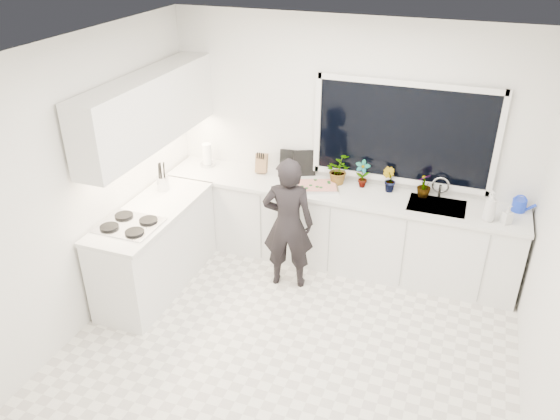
% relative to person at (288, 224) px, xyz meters
% --- Properties ---
extents(floor, '(4.00, 3.50, 0.02)m').
position_rel_person_xyz_m(floor, '(0.37, -0.86, -0.75)').
color(floor, beige).
rests_on(floor, ground).
extents(wall_back, '(4.00, 0.02, 2.70)m').
position_rel_person_xyz_m(wall_back, '(0.37, 0.90, 0.61)').
color(wall_back, white).
rests_on(wall_back, ground).
extents(wall_left, '(0.02, 3.50, 2.70)m').
position_rel_person_xyz_m(wall_left, '(-1.64, -0.86, 0.61)').
color(wall_left, white).
rests_on(wall_left, ground).
extents(wall_right, '(0.02, 3.50, 2.70)m').
position_rel_person_xyz_m(wall_right, '(2.38, -0.86, 0.61)').
color(wall_right, white).
rests_on(wall_right, ground).
extents(ceiling, '(4.00, 3.50, 0.02)m').
position_rel_person_xyz_m(ceiling, '(0.37, -0.86, 1.97)').
color(ceiling, white).
rests_on(ceiling, wall_back).
extents(window, '(1.80, 0.02, 1.00)m').
position_rel_person_xyz_m(window, '(0.97, 0.86, 0.81)').
color(window, black).
rests_on(window, wall_back).
extents(base_cabinets_back, '(3.92, 0.58, 0.88)m').
position_rel_person_xyz_m(base_cabinets_back, '(0.37, 0.59, -0.30)').
color(base_cabinets_back, white).
rests_on(base_cabinets_back, floor).
extents(base_cabinets_left, '(0.58, 1.60, 0.88)m').
position_rel_person_xyz_m(base_cabinets_left, '(-1.30, -0.51, -0.30)').
color(base_cabinets_left, white).
rests_on(base_cabinets_left, floor).
extents(countertop_back, '(3.94, 0.62, 0.04)m').
position_rel_person_xyz_m(countertop_back, '(0.37, 0.58, 0.16)').
color(countertop_back, silver).
rests_on(countertop_back, base_cabinets_back).
extents(countertop_left, '(0.62, 1.60, 0.04)m').
position_rel_person_xyz_m(countertop_left, '(-1.30, -0.51, 0.16)').
color(countertop_left, silver).
rests_on(countertop_left, base_cabinets_left).
extents(upper_cabinets, '(0.34, 2.10, 0.70)m').
position_rel_person_xyz_m(upper_cabinets, '(-1.42, -0.16, 1.11)').
color(upper_cabinets, white).
rests_on(upper_cabinets, wall_left).
extents(sink, '(0.58, 0.42, 0.14)m').
position_rel_person_xyz_m(sink, '(1.42, 0.59, 0.13)').
color(sink, silver).
rests_on(sink, countertop_back).
extents(faucet, '(0.03, 0.03, 0.22)m').
position_rel_person_xyz_m(faucet, '(1.42, 0.79, 0.29)').
color(faucet, silver).
rests_on(faucet, countertop_back).
extents(stovetop, '(0.56, 0.48, 0.03)m').
position_rel_person_xyz_m(stovetop, '(-1.32, -0.86, 0.20)').
color(stovetop, black).
rests_on(stovetop, countertop_left).
extents(person, '(0.59, 0.45, 1.47)m').
position_rel_person_xyz_m(person, '(0.00, 0.00, 0.00)').
color(person, black).
rests_on(person, floor).
extents(pizza_tray, '(0.54, 0.47, 0.03)m').
position_rel_person_xyz_m(pizza_tray, '(0.14, 0.56, 0.20)').
color(pizza_tray, silver).
rests_on(pizza_tray, countertop_back).
extents(pizza, '(0.49, 0.42, 0.01)m').
position_rel_person_xyz_m(pizza, '(0.14, 0.56, 0.22)').
color(pizza, '#B4181B').
rests_on(pizza, pizza_tray).
extents(watering_can, '(0.15, 0.15, 0.13)m').
position_rel_person_xyz_m(watering_can, '(2.20, 0.75, 0.25)').
color(watering_can, blue).
rests_on(watering_can, countertop_back).
extents(paper_towel_roll, '(0.14, 0.14, 0.26)m').
position_rel_person_xyz_m(paper_towel_roll, '(-1.26, 0.69, 0.31)').
color(paper_towel_roll, white).
rests_on(paper_towel_roll, countertop_back).
extents(knife_block, '(0.14, 0.12, 0.22)m').
position_rel_person_xyz_m(knife_block, '(-0.58, 0.73, 0.29)').
color(knife_block, '#986C47').
rests_on(knife_block, countertop_back).
extents(utensil_crock, '(0.15, 0.15, 0.16)m').
position_rel_person_xyz_m(utensil_crock, '(-1.42, -0.06, 0.26)').
color(utensil_crock, '#A9A8AD').
rests_on(utensil_crock, countertop_left).
extents(picture_frame_large, '(0.22, 0.05, 0.28)m').
position_rel_person_xyz_m(picture_frame_large, '(-0.28, 0.83, 0.32)').
color(picture_frame_large, black).
rests_on(picture_frame_large, countertop_back).
extents(picture_frame_small, '(0.24, 0.12, 0.30)m').
position_rel_person_xyz_m(picture_frame_small, '(-0.09, 0.83, 0.33)').
color(picture_frame_small, black).
rests_on(picture_frame_small, countertop_back).
extents(herb_plants, '(1.23, 0.37, 0.32)m').
position_rel_person_xyz_m(herb_plants, '(0.55, 0.75, 0.34)').
color(herb_plants, '#26662D').
rests_on(herb_plants, countertop_back).
extents(soap_bottles, '(0.30, 0.16, 0.31)m').
position_rel_person_xyz_m(soap_bottles, '(1.96, 0.44, 0.33)').
color(soap_bottles, '#D8BF66').
rests_on(soap_bottles, countertop_back).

